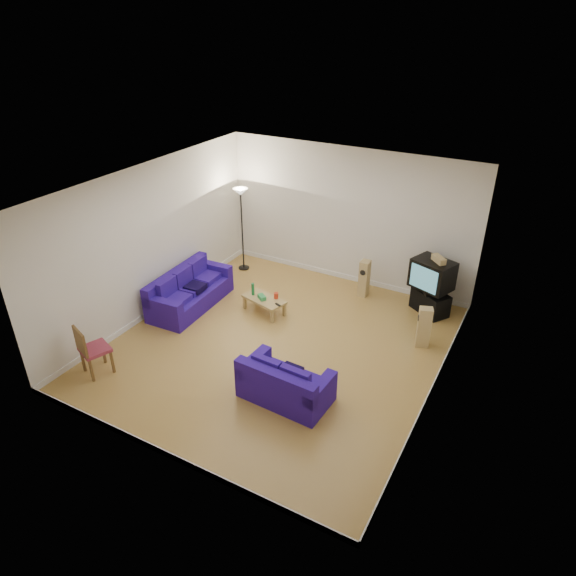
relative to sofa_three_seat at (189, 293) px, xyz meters
The scene contains 16 objects.
room 2.83m from the sofa_three_seat, ahead, with size 6.01×6.51×3.21m.
sofa_three_seat is the anchor object (origin of this frame).
sofa_loveseat 3.78m from the sofa_three_seat, 26.98° to the right, with size 1.54×0.92×0.75m.
coffee_table 1.70m from the sofa_three_seat, 18.60° to the left, with size 1.03×0.69×0.34m.
bottle 1.45m from the sofa_three_seat, 22.89° to the left, with size 0.06×0.06×0.28m, color #197233.
tissue_box 1.67m from the sofa_three_seat, 17.38° to the left, with size 0.21×0.12×0.09m, color green.
red_canister 1.96m from the sofa_three_seat, 19.98° to the left, with size 0.09×0.09×0.13m, color red.
remote 2.06m from the sofa_three_seat, 12.27° to the left, with size 0.14×0.05×0.02m, color black.
tv_stand 5.26m from the sofa_three_seat, 25.67° to the left, with size 0.81×0.45×0.49m, color black.
av_receiver 5.24m from the sofa_three_seat, 25.88° to the left, with size 0.43×0.35×0.10m, color black.
television 5.26m from the sofa_three_seat, 25.78° to the left, with size 0.97×0.84×0.63m.
centre_speaker 5.39m from the sofa_three_seat, 25.24° to the left, with size 0.36×0.14×0.13m, color tan.
speaker_left 3.94m from the sofa_three_seat, 35.39° to the left, with size 0.20×0.27×0.86m.
speaker_right 5.05m from the sofa_three_seat, 10.93° to the left, with size 0.30×0.27×0.84m.
floor_lamp 2.55m from the sofa_three_seat, 88.44° to the left, with size 0.36×0.36×2.09m.
dining_chair 2.76m from the sofa_three_seat, 89.34° to the right, with size 0.60×0.60×0.98m.
Camera 1 is at (4.15, -7.14, 5.83)m, focal length 32.00 mm.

